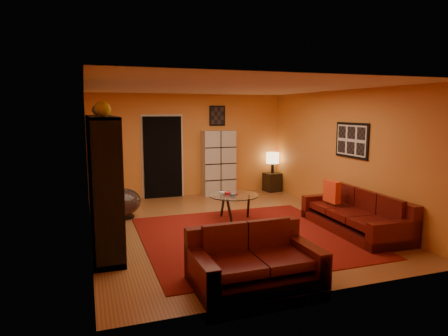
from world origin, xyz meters
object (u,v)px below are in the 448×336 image
object	(u,v)px
side_table	(272,182)
storage_cabinet	(219,163)
sofa	(358,215)
coffee_table	(234,197)
tv	(106,181)
entertainment_unit	(102,179)
table_lamp	(273,158)
bowl_chair	(122,202)
loveseat	(253,260)

from	to	relation	value
side_table	storage_cabinet	bearing A→B (deg)	178.12
sofa	coffee_table	distance (m)	2.39
tv	side_table	size ratio (longest dim) A/B	2.04
entertainment_unit	coffee_table	bearing A→B (deg)	9.22
entertainment_unit	tv	size ratio (longest dim) A/B	2.95
table_lamp	side_table	bearing A→B (deg)	0.00
entertainment_unit	bowl_chair	size ratio (longest dim) A/B	3.95
loveseat	storage_cabinet	bearing A→B (deg)	-14.55
tv	sofa	xyz separation A→B (m)	(4.36, -0.95, -0.73)
loveseat	coffee_table	size ratio (longest dim) A/B	1.63
table_lamp	tv	bearing A→B (deg)	-147.63
table_lamp	loveseat	bearing A→B (deg)	-118.46
tv	storage_cabinet	world-z (taller)	storage_cabinet
sofa	table_lamp	bearing A→B (deg)	90.42
loveseat	sofa	bearing A→B (deg)	-63.68
bowl_chair	storage_cabinet	bearing A→B (deg)	30.35
sofa	side_table	xyz separation A→B (m)	(0.11, 3.79, -0.03)
storage_cabinet	side_table	world-z (taller)	storage_cabinet
loveseat	bowl_chair	size ratio (longest dim) A/B	2.14
loveseat	table_lamp	size ratio (longest dim) A/B	2.91
coffee_table	loveseat	bearing A→B (deg)	-105.72
tv	storage_cabinet	distance (m)	4.13
entertainment_unit	coffee_table	xyz separation A→B (m)	(2.52, 0.41, -0.59)
bowl_chair	side_table	size ratio (longest dim) A/B	1.52
sofa	side_table	world-z (taller)	sofa
coffee_table	storage_cabinet	xyz separation A→B (m)	(0.48, 2.39, 0.38)
sofa	bowl_chair	size ratio (longest dim) A/B	3.02
tv	storage_cabinet	xyz separation A→B (m)	(2.95, 2.89, -0.18)
side_table	tv	bearing A→B (deg)	-147.63
sofa	storage_cabinet	size ratio (longest dim) A/B	1.37
tv	storage_cabinet	size ratio (longest dim) A/B	0.61
loveseat	coffee_table	bearing A→B (deg)	-16.51
sofa	bowl_chair	xyz separation A→B (m)	(-4.01, 2.32, 0.05)
coffee_table	side_table	xyz separation A→B (m)	(2.01, 2.34, -0.21)
entertainment_unit	storage_cabinet	size ratio (longest dim) A/B	1.79
tv	loveseat	size ratio (longest dim) A/B	0.63
sofa	loveseat	distance (m)	3.02
side_table	table_lamp	bearing A→B (deg)	180.00
tv	sofa	bearing A→B (deg)	-102.28
entertainment_unit	tv	distance (m)	0.11
entertainment_unit	table_lamp	xyz separation A→B (m)	(4.52, 2.75, -0.15)
sofa	tv	bearing A→B (deg)	169.81
sofa	loveseat	bearing A→B (deg)	-150.79
coffee_table	storage_cabinet	bearing A→B (deg)	78.61
bowl_chair	table_lamp	size ratio (longest dim) A/B	1.36
tv	table_lamp	xyz separation A→B (m)	(4.47, 2.84, -0.11)
bowl_chair	side_table	distance (m)	4.37
coffee_table	bowl_chair	size ratio (longest dim) A/B	1.32
entertainment_unit	sofa	distance (m)	4.60
storage_cabinet	table_lamp	distance (m)	1.53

